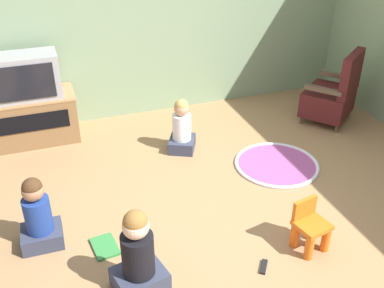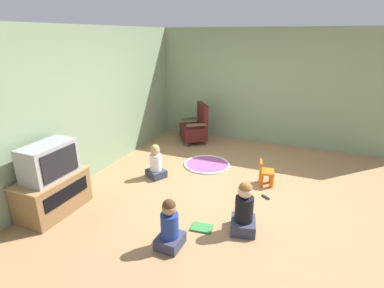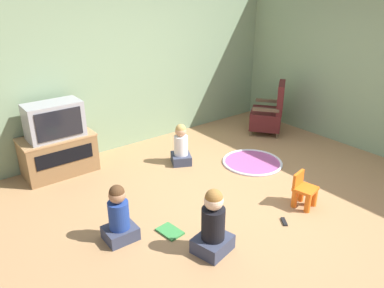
{
  "view_description": "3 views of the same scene",
  "coord_description": "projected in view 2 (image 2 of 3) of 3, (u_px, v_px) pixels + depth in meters",
  "views": [
    {
      "loc": [
        -1.44,
        -2.8,
        2.56
      ],
      "look_at": [
        -0.3,
        0.37,
        0.64
      ],
      "focal_mm": 42.0,
      "sensor_mm": 36.0,
      "label": 1
    },
    {
      "loc": [
        -4.27,
        -1.11,
        2.41
      ],
      "look_at": [
        -0.44,
        0.5,
        0.88
      ],
      "focal_mm": 28.0,
      "sensor_mm": 36.0,
      "label": 2
    },
    {
      "loc": [
        -3.03,
        -2.73,
        2.48
      ],
      "look_at": [
        -0.56,
        0.44,
        0.75
      ],
      "focal_mm": 35.0,
      "sensor_mm": 36.0,
      "label": 3
    }
  ],
  "objects": [
    {
      "name": "child_watching_left",
      "position": [
        170.0,
        227.0,
        3.52
      ],
      "size": [
        0.33,
        0.29,
        0.64
      ],
      "rotation": [
        0.0,
        0.0,
        -0.02
      ],
      "color": "#33384C",
      "rests_on": "ground_plane"
    },
    {
      "name": "wall_right",
      "position": [
        274.0,
        88.0,
        6.65
      ],
      "size": [
        0.12,
        5.55,
        2.55
      ],
      "color": "gray",
      "rests_on": "ground_plane"
    },
    {
      "name": "yellow_kid_chair",
      "position": [
        266.0,
        174.0,
        5.03
      ],
      "size": [
        0.29,
        0.28,
        0.42
      ],
      "rotation": [
        0.0,
        0.0,
        0.2
      ],
      "color": "orange",
      "rests_on": "ground_plane"
    },
    {
      "name": "wall_back",
      "position": [
        93.0,
        103.0,
        5.24
      ],
      "size": [
        5.64,
        0.12,
        2.55
      ],
      "color": "gray",
      "rests_on": "ground_plane"
    },
    {
      "name": "television",
      "position": [
        49.0,
        161.0,
        4.04
      ],
      "size": [
        0.73,
        0.41,
        0.48
      ],
      "color": "#939399",
      "rests_on": "tv_cabinet"
    },
    {
      "name": "remote_control",
      "position": [
        266.0,
        197.0,
        4.67
      ],
      "size": [
        0.12,
        0.15,
        0.02
      ],
      "rotation": [
        0.0,
        0.0,
        0.94
      ],
      "color": "black",
      "rests_on": "ground_plane"
    },
    {
      "name": "child_watching_center",
      "position": [
        244.0,
        210.0,
        3.8
      ],
      "size": [
        0.42,
        0.38,
        0.7
      ],
      "rotation": [
        0.0,
        0.0,
        0.23
      ],
      "color": "#33384C",
      "rests_on": "ground_plane"
    },
    {
      "name": "child_watching_right",
      "position": [
        156.0,
        163.0,
        5.27
      ],
      "size": [
        0.39,
        0.4,
        0.62
      ],
      "rotation": [
        0.0,
        0.0,
        1.1
      ],
      "color": "#33384C",
      "rests_on": "ground_plane"
    },
    {
      "name": "book",
      "position": [
        202.0,
        228.0,
        3.94
      ],
      "size": [
        0.22,
        0.3,
        0.02
      ],
      "rotation": [
        0.0,
        0.0,
        1.68
      ],
      "color": "#337F3D",
      "rests_on": "ground_plane"
    },
    {
      "name": "ground_plane",
      "position": [
        230.0,
        189.0,
        4.93
      ],
      "size": [
        30.0,
        30.0,
        0.0
      ],
      "primitive_type": "plane",
      "color": "#9E754C"
    },
    {
      "name": "play_mat",
      "position": [
        207.0,
        164.0,
        5.85
      ],
      "size": [
        0.9,
        0.9,
        0.04
      ],
      "color": "#A54C8C",
      "rests_on": "ground_plane"
    },
    {
      "name": "black_armchair",
      "position": [
        195.0,
        128.0,
        6.97
      ],
      "size": [
        0.81,
        0.79,
        0.91
      ],
      "rotation": [
        0.0,
        0.0,
        3.8
      ],
      "color": "brown",
      "rests_on": "ground_plane"
    },
    {
      "name": "tv_cabinet",
      "position": [
        53.0,
        193.0,
        4.23
      ],
      "size": [
        0.98,
        0.54,
        0.55
      ],
      "color": "brown",
      "rests_on": "ground_plane"
    }
  ]
}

